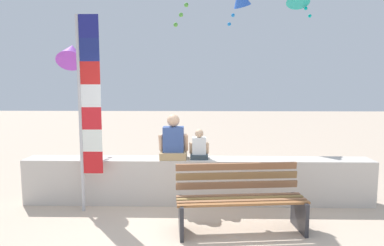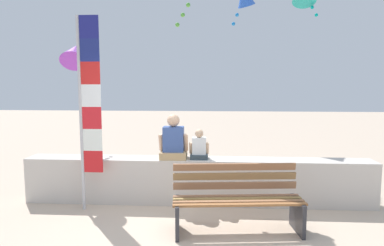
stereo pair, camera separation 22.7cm
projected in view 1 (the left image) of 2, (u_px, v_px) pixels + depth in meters
The scene contains 7 objects.
ground_plane at pixel (197, 233), 4.58m from camera, with size 40.00×40.00×0.00m, color #C7B098.
seawall_ledge at pixel (198, 180), 5.73m from camera, with size 5.79×0.45×0.76m, color beige.
park_bench at pixel (240, 199), 4.66m from camera, with size 1.80×0.78×0.88m.
person_adult at pixel (173, 141), 5.65m from camera, with size 0.49×0.36×0.75m.
person_child at pixel (199, 147), 5.65m from camera, with size 0.33×0.24×0.50m.
flag_banner at pixel (87, 104), 5.18m from camera, with size 0.35×0.05×3.03m.
kite_purple at pixel (71, 53), 6.31m from camera, with size 0.63×0.73×0.91m.
Camera 1 is at (0.03, -4.37, 2.01)m, focal length 31.77 mm.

